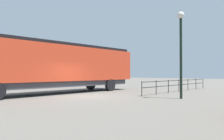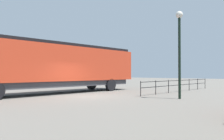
{
  "view_description": "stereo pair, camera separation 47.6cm",
  "coord_description": "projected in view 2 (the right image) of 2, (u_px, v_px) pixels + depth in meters",
  "views": [
    {
      "loc": [
        11.83,
        -10.56,
        1.58
      ],
      "look_at": [
        -0.96,
        3.68,
        1.87
      ],
      "focal_mm": 36.72,
      "sensor_mm": 36.0,
      "label": 1
    },
    {
      "loc": [
        12.18,
        -10.24,
        1.58
      ],
      "look_at": [
        -0.96,
        3.68,
        1.87
      ],
      "focal_mm": 36.72,
      "sensor_mm": 36.0,
      "label": 2
    }
  ],
  "objects": [
    {
      "name": "locomotive",
      "position": [
        61.0,
        65.0,
        18.43
      ],
      "size": [
        2.9,
        15.47,
        3.94
      ],
      "color": "red",
      "rests_on": "ground_plane"
    },
    {
      "name": "platform_fence",
      "position": [
        180.0,
        84.0,
        19.79
      ],
      "size": [
        0.05,
        11.37,
        1.06
      ],
      "color": "black",
      "rests_on": "ground_plane"
    },
    {
      "name": "ground_plane",
      "position": [
        86.0,
        96.0,
        15.78
      ],
      "size": [
        120.0,
        120.0,
        0.0
      ],
      "primitive_type": "plane",
      "color": "#666059"
    },
    {
      "name": "lamp_post",
      "position": [
        179.0,
        41.0,
        14.22
      ],
      "size": [
        0.44,
        0.44,
        5.46
      ],
      "color": "black",
      "rests_on": "ground_plane"
    }
  ]
}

